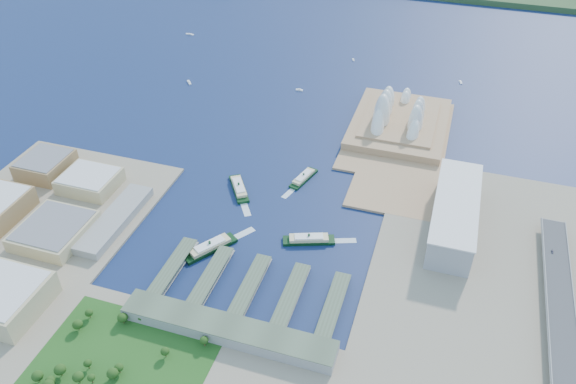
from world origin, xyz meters
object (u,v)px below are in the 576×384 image
(ferry_b, at_px, (304,176))
(ferry_c, at_px, (210,246))
(opera_house, at_px, (401,108))
(ferry_a, at_px, (239,186))
(toaster_building, at_px, (454,214))
(car_c, at_px, (552,252))
(ferry_d, at_px, (309,238))

(ferry_b, xyz_separation_m, ferry_c, (-58.71, -153.09, 1.09))
(opera_house, height_order, ferry_a, opera_house)
(toaster_building, bearing_deg, car_c, -13.91)
(toaster_building, distance_m, ferry_d, 162.55)
(opera_house, distance_m, ferry_a, 264.40)
(toaster_building, height_order, ferry_d, toaster_building)
(opera_house, height_order, ferry_d, opera_house)
(ferry_a, xyz_separation_m, car_c, (353.79, -18.38, 10.23))
(opera_house, relative_size, toaster_building, 1.16)
(ferry_b, xyz_separation_m, car_c, (284.90, -63.38, 10.89))
(car_c, bearing_deg, toaster_building, 166.09)
(ferry_a, xyz_separation_m, ferry_b, (68.89, 45.00, -0.66))
(ferry_c, bearing_deg, ferry_d, -120.53)
(ferry_c, bearing_deg, ferry_a, -49.83)
(ferry_b, distance_m, car_c, 292.07)
(ferry_a, relative_size, car_c, 11.78)
(ferry_c, distance_m, car_c, 355.26)
(toaster_building, xyz_separation_m, ferry_b, (-183.90, 38.37, -15.85))
(opera_house, bearing_deg, ferry_d, -101.67)
(toaster_building, xyz_separation_m, car_c, (101.00, -25.01, -4.96))
(ferry_b, distance_m, ferry_d, 115.10)
(car_c, bearing_deg, ferry_a, 177.03)
(ferry_c, bearing_deg, opera_house, -81.08)
(toaster_building, relative_size, ferry_d, 2.76)
(opera_house, relative_size, ferry_b, 3.66)
(opera_house, bearing_deg, car_c, -49.67)
(toaster_building, distance_m, ferry_b, 188.53)
(ferry_a, bearing_deg, ferry_d, -64.03)
(ferry_a, relative_size, ferry_c, 0.93)
(ferry_a, height_order, ferry_b, ferry_a)
(toaster_building, distance_m, car_c, 104.17)
(opera_house, xyz_separation_m, ferry_a, (-162.79, -206.62, -26.69))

